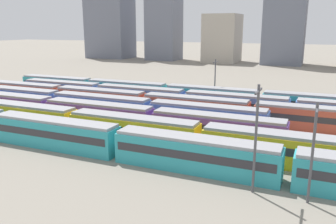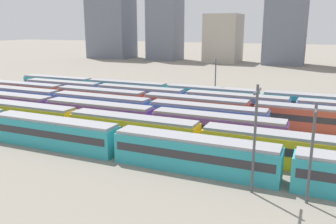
{
  "view_description": "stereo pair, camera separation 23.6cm",
  "coord_description": "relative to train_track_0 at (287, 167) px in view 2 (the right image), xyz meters",
  "views": [
    {
      "loc": [
        48.4,
        -33.35,
        14.96
      ],
      "look_at": [
        27.19,
        15.6,
        2.04
      ],
      "focal_mm": 37.39,
      "sensor_mm": 36.0,
      "label": 1
    },
    {
      "loc": [
        48.62,
        -33.26,
        14.96
      ],
      "look_at": [
        27.19,
        15.6,
        2.04
      ],
      "focal_mm": 37.39,
      "sensor_mm": 36.0,
      "label": 2
    }
  ],
  "objects": [
    {
      "name": "distant_building_0",
      "position": [
        -96.01,
        119.91,
        18.6
      ],
      "size": [
        21.0,
        15.24,
        41.0
      ],
      "primitive_type": "cube",
      "color": "slate",
      "rests_on": "ground_plane"
    },
    {
      "name": "train_track_5",
      "position": [
        -1.54,
        26.0,
        0.0
      ],
      "size": [
        112.5,
        3.06,
        3.75
      ],
      "color": "#4C70BC",
      "rests_on": "ground_plane"
    },
    {
      "name": "train_track_4",
      "position": [
        -7.19,
        20.8,
        0.0
      ],
      "size": [
        112.5,
        3.06,
        3.75
      ],
      "color": "#BC4C38",
      "rests_on": "ground_plane"
    },
    {
      "name": "train_track_2",
      "position": [
        -28.8,
        10.4,
        -0.0
      ],
      "size": [
        55.8,
        3.06,
        3.75
      ],
      "color": "#6B429E",
      "rests_on": "ground_plane"
    },
    {
      "name": "train_track_3",
      "position": [
        -31.85,
        15.6,
        -0.0
      ],
      "size": [
        55.8,
        3.06,
        3.75
      ],
      "color": "#4C70BC",
      "rests_on": "ground_plane"
    },
    {
      "name": "distant_building_2",
      "position": [
        -38.48,
        119.91,
        8.4
      ],
      "size": [
        14.2,
        17.14,
        20.61
      ],
      "primitive_type": "cube",
      "color": "#B2A899",
      "rests_on": "ground_plane"
    },
    {
      "name": "catenary_pole_1",
      "position": [
        -17.11,
        34.16,
        3.07
      ],
      "size": [
        0.24,
        3.2,
        8.89
      ],
      "color": "#4C4C51",
      "rests_on": "ground_plane"
    },
    {
      "name": "catenary_pole_0",
      "position": [
        2.02,
        -2.85,
        3.16
      ],
      "size": [
        0.24,
        3.2,
        9.05
      ],
      "color": "#4C4C51",
      "rests_on": "ground_plane"
    },
    {
      "name": "ground_plane",
      "position": [
        -46.52,
        15.6,
        -1.9
      ],
      "size": [
        600.0,
        600.0,
        0.0
      ],
      "primitive_type": "plane",
      "color": "gray"
    },
    {
      "name": "catenary_pole_2",
      "position": [
        -2.79,
        -2.72,
        3.73
      ],
      "size": [
        0.24,
        3.2,
        10.17
      ],
      "color": "#4C4C51",
      "rests_on": "ground_plane"
    },
    {
      "name": "distant_building_1",
      "position": [
        -66.57,
        119.91,
        17.99
      ],
      "size": [
        14.17,
        13.23,
        39.79
      ],
      "primitive_type": "cube",
      "color": "slate",
      "rests_on": "ground_plane"
    },
    {
      "name": "train_track_1",
      "position": [
        -19.87,
        5.2,
        0.0
      ],
      "size": [
        93.6,
        3.06,
        3.75
      ],
      "color": "yellow",
      "rests_on": "ground_plane"
    },
    {
      "name": "train_track_6",
      "position": [
        -7.51,
        31.2,
        0.0
      ],
      "size": [
        112.5,
        3.06,
        3.75
      ],
      "color": "teal",
      "rests_on": "ground_plane"
    },
    {
      "name": "train_track_0",
      "position": [
        0.0,
        0.0,
        0.0
      ],
      "size": [
        112.5,
        3.06,
        3.75
      ],
      "color": "teal",
      "rests_on": "ground_plane"
    },
    {
      "name": "distant_building_3",
      "position": [
        -12.74,
        119.91,
        23.41
      ],
      "size": [
        16.02,
        14.54,
        50.63
      ],
      "primitive_type": "cube",
      "color": "slate",
      "rests_on": "ground_plane"
    }
  ]
}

